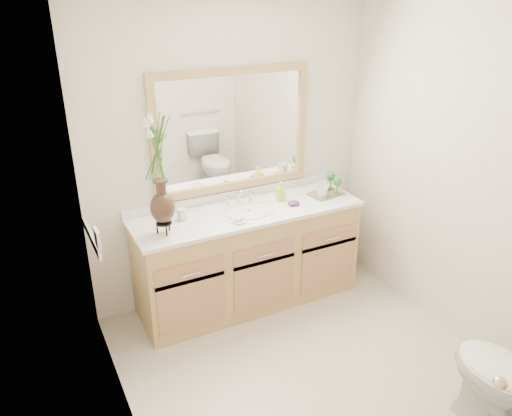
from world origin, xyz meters
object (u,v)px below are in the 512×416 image
toilet (512,386)px  tumbler (182,214)px  soap_bottle (281,192)px  tray (326,194)px  flower_vase (158,157)px

toilet → tumbler: bearing=-58.7°
tumbler → soap_bottle: soap_bottle is taller
toilet → soap_bottle: soap_bottle is taller
toilet → tray: size_ratio=2.66×
soap_bottle → tray: 0.41m
flower_vase → tumbler: (0.18, 0.16, -0.52)m
flower_vase → toilet: bearing=-52.7°
flower_vase → tray: flower_vase is taller
flower_vase → soap_bottle: size_ratio=5.82×
toilet → flower_vase: flower_vase is taller
soap_bottle → tray: bearing=9.2°
flower_vase → tray: size_ratio=2.97×
toilet → tray: bearing=-90.9°
tumbler → tray: tumbler is taller
flower_vase → tumbler: flower_vase is taller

